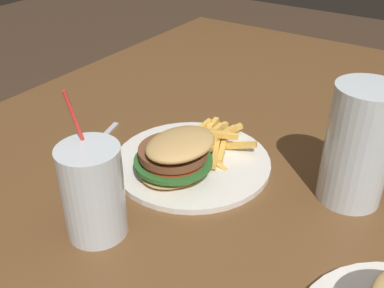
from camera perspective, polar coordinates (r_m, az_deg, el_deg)
dining_table at (r=0.77m, az=3.71°, el=-15.16°), size 1.67×1.16×0.76m
meal_plate_near at (r=0.73m, az=-0.88°, el=-1.65°), size 0.27×0.27×0.09m
beer_glass at (r=0.69m, az=20.32°, el=-0.37°), size 0.09×0.09×0.18m
juice_glass at (r=0.61m, az=-12.40°, el=-6.39°), size 0.08×0.08×0.20m
spoon at (r=0.80m, az=-13.72°, el=-1.38°), size 0.17×0.07×0.01m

